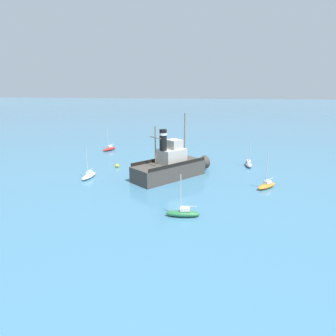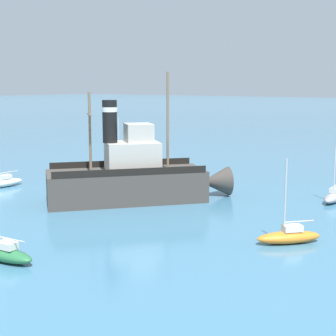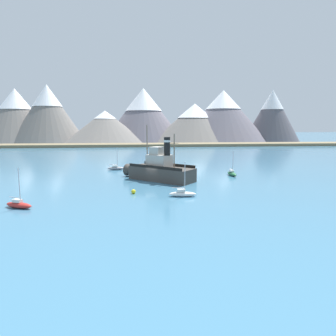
# 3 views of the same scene
# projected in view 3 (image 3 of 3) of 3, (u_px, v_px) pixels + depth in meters

# --- Properties ---
(ground_plane) EXTENTS (600.00, 600.00, 0.00)m
(ground_plane) POSITION_uv_depth(u_px,v_px,m) (153.00, 181.00, 52.85)
(ground_plane) COLOR teal
(mountain_ridge) EXTENTS (182.00, 61.20, 31.39)m
(mountain_ridge) POSITION_uv_depth(u_px,v_px,m) (143.00, 116.00, 170.56)
(mountain_ridge) COLOR slate
(mountain_ridge) RESTS_ON ground
(shoreline_strip) EXTENTS (240.00, 12.00, 1.20)m
(shoreline_strip) POSITION_uv_depth(u_px,v_px,m) (145.00, 145.00, 135.85)
(shoreline_strip) COLOR #7A6B4C
(shoreline_strip) RESTS_ON ground
(old_tugboat) EXTENTS (13.17, 11.88, 9.90)m
(old_tugboat) POSITION_uv_depth(u_px,v_px,m) (159.00, 170.00, 54.06)
(old_tugboat) COLOR #423D38
(old_tugboat) RESTS_ON ground
(sailboat_white) EXTENTS (3.89, 1.49, 4.90)m
(sailboat_white) POSITION_uv_depth(u_px,v_px,m) (182.00, 194.00, 41.84)
(sailboat_white) COLOR white
(sailboat_white) RESTS_ON ground
(sailboat_orange) EXTENTS (3.53, 3.39, 4.90)m
(sailboat_orange) POSITION_uv_depth(u_px,v_px,m) (170.00, 166.00, 68.38)
(sailboat_orange) COLOR orange
(sailboat_orange) RESTS_ON ground
(sailboat_green) EXTENTS (1.38, 3.87, 4.90)m
(sailboat_green) POSITION_uv_depth(u_px,v_px,m) (232.00, 173.00, 58.82)
(sailboat_green) COLOR #286B3D
(sailboat_green) RESTS_ON ground
(sailboat_red) EXTENTS (3.90, 2.64, 4.90)m
(sailboat_red) POSITION_uv_depth(u_px,v_px,m) (19.00, 204.00, 36.16)
(sailboat_red) COLOR #B22823
(sailboat_red) RESTS_ON ground
(sailboat_grey) EXTENTS (3.82, 1.15, 4.90)m
(sailboat_grey) POSITION_uv_depth(u_px,v_px,m) (116.00, 168.00, 66.08)
(sailboat_grey) COLOR gray
(sailboat_grey) RESTS_ON ground
(mooring_buoy) EXTENTS (0.64, 0.64, 0.64)m
(mooring_buoy) POSITION_uv_depth(u_px,v_px,m) (134.00, 192.00, 43.54)
(mooring_buoy) COLOR yellow
(mooring_buoy) RESTS_ON ground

